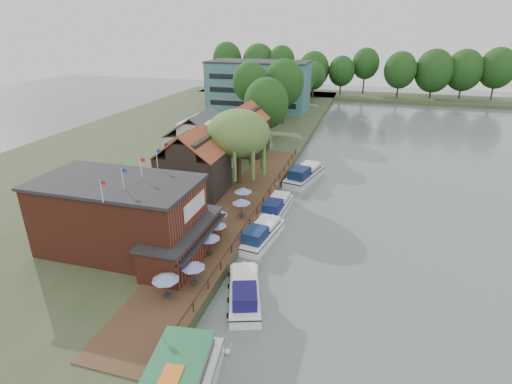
% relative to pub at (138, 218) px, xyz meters
% --- Properties ---
extents(ground, '(260.00, 260.00, 0.00)m').
position_rel_pub_xyz_m(ground, '(14.00, 1.00, -4.65)').
color(ground, '#4C5854').
rests_on(ground, ground).
extents(land_bank, '(50.00, 140.00, 1.00)m').
position_rel_pub_xyz_m(land_bank, '(-16.00, 36.00, -4.15)').
color(land_bank, '#384728').
rests_on(land_bank, ground).
extents(quay_deck, '(6.00, 50.00, 0.10)m').
position_rel_pub_xyz_m(quay_deck, '(6.00, 11.00, -3.60)').
color(quay_deck, '#47301E').
rests_on(quay_deck, land_bank).
extents(quay_rail, '(0.20, 49.00, 1.00)m').
position_rel_pub_xyz_m(quay_rail, '(8.70, 11.50, -3.15)').
color(quay_rail, black).
rests_on(quay_rail, land_bank).
extents(pub, '(20.00, 11.00, 7.30)m').
position_rel_pub_xyz_m(pub, '(0.00, 0.00, 0.00)').
color(pub, maroon).
rests_on(pub, land_bank).
extents(hotel_block, '(25.40, 12.40, 12.30)m').
position_rel_pub_xyz_m(hotel_block, '(-8.00, 71.00, 2.50)').
color(hotel_block, '#38666B').
rests_on(hotel_block, land_bank).
extents(cottage_a, '(8.60, 7.60, 8.50)m').
position_rel_pub_xyz_m(cottage_a, '(-1.00, 15.00, 0.60)').
color(cottage_a, black).
rests_on(cottage_a, land_bank).
extents(cottage_b, '(9.60, 8.60, 8.50)m').
position_rel_pub_xyz_m(cottage_b, '(-4.00, 25.00, 0.60)').
color(cottage_b, beige).
rests_on(cottage_b, land_bank).
extents(cottage_c, '(7.60, 7.60, 8.50)m').
position_rel_pub_xyz_m(cottage_c, '(0.00, 34.00, 0.60)').
color(cottage_c, black).
rests_on(cottage_c, land_bank).
extents(willow, '(8.60, 8.60, 10.43)m').
position_rel_pub_xyz_m(willow, '(3.50, 20.00, 1.56)').
color(willow, '#476B2D').
rests_on(willow, land_bank).
extents(umbrella_0, '(2.24, 2.24, 2.38)m').
position_rel_pub_xyz_m(umbrella_0, '(6.01, -6.15, -2.36)').
color(umbrella_0, navy).
rests_on(umbrella_0, quay_deck).
extents(umbrella_1, '(2.06, 2.06, 2.38)m').
position_rel_pub_xyz_m(umbrella_1, '(7.40, -3.96, -2.36)').
color(umbrella_1, '#1B2796').
rests_on(umbrella_1, quay_deck).
extents(umbrella_2, '(2.15, 2.15, 2.38)m').
position_rel_pub_xyz_m(umbrella_2, '(6.83, 0.95, -2.36)').
color(umbrella_2, navy).
rests_on(umbrella_2, quay_deck).
extents(umbrella_3, '(1.99, 1.99, 2.38)m').
position_rel_pub_xyz_m(umbrella_3, '(6.60, 3.56, -2.36)').
color(umbrella_3, navy).
rests_on(umbrella_3, quay_deck).
extents(umbrella_4, '(2.21, 2.21, 2.38)m').
position_rel_pub_xyz_m(umbrella_4, '(5.75, 5.99, -2.36)').
color(umbrella_4, navy).
rests_on(umbrella_4, quay_deck).
extents(umbrella_5, '(2.15, 2.15, 2.38)m').
position_rel_pub_xyz_m(umbrella_5, '(7.25, 9.57, -2.36)').
color(umbrella_5, navy).
rests_on(umbrella_5, quay_deck).
extents(umbrella_6, '(2.20, 2.20, 2.38)m').
position_rel_pub_xyz_m(umbrella_6, '(6.42, 12.78, -2.36)').
color(umbrella_6, navy).
rests_on(umbrella_6, quay_deck).
extents(cruiser_0, '(5.61, 9.48, 2.15)m').
position_rel_pub_xyz_m(cruiser_0, '(11.62, -3.10, -3.57)').
color(cruiser_0, white).
rests_on(cruiser_0, ground).
extents(cruiser_1, '(4.23, 9.49, 2.19)m').
position_rel_pub_xyz_m(cruiser_1, '(10.39, 6.89, -3.55)').
color(cruiser_1, white).
rests_on(cruiser_1, ground).
extents(cruiser_2, '(3.31, 9.05, 2.12)m').
position_rel_pub_xyz_m(cruiser_2, '(10.30, 14.27, -3.59)').
color(cruiser_2, silver).
rests_on(cruiser_2, ground).
extents(cruiser_3, '(5.80, 11.00, 2.57)m').
position_rel_pub_xyz_m(cruiser_3, '(11.81, 26.04, -3.37)').
color(cruiser_3, silver).
rests_on(cruiser_3, ground).
extents(swan, '(0.44, 0.44, 0.44)m').
position_rel_pub_xyz_m(swan, '(12.30, -9.29, -4.43)').
color(swan, white).
rests_on(swan, ground).
extents(bank_tree_0, '(8.33, 8.33, 11.84)m').
position_rel_pub_xyz_m(bank_tree_0, '(1.34, 43.05, 2.27)').
color(bank_tree_0, '#143811').
rests_on(bank_tree_0, land_bank).
extents(bank_tree_1, '(7.38, 7.38, 13.75)m').
position_rel_pub_xyz_m(bank_tree_1, '(-4.66, 52.48, 3.23)').
color(bank_tree_1, '#143811').
rests_on(bank_tree_1, land_bank).
extents(bank_tree_2, '(8.83, 8.83, 14.06)m').
position_rel_pub_xyz_m(bank_tree_2, '(1.47, 57.32, 3.38)').
color(bank_tree_2, '#143811').
rests_on(bank_tree_2, land_bank).
extents(bank_tree_3, '(8.80, 8.80, 11.74)m').
position_rel_pub_xyz_m(bank_tree_3, '(0.29, 80.65, 2.22)').
color(bank_tree_3, '#143811').
rests_on(bank_tree_3, land_bank).
extents(bank_tree_4, '(6.47, 6.47, 10.68)m').
position_rel_pub_xyz_m(bank_tree_4, '(1.72, 87.72, 1.69)').
color(bank_tree_4, '#143811').
rests_on(bank_tree_4, land_bank).
extents(bank_tree_5, '(7.13, 7.13, 10.62)m').
position_rel_pub_xyz_m(bank_tree_5, '(2.81, 93.23, 1.66)').
color(bank_tree_5, '#143811').
rests_on(bank_tree_5, land_bank).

